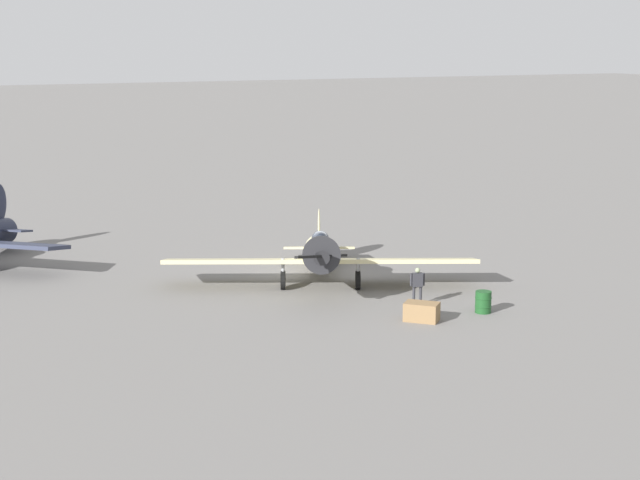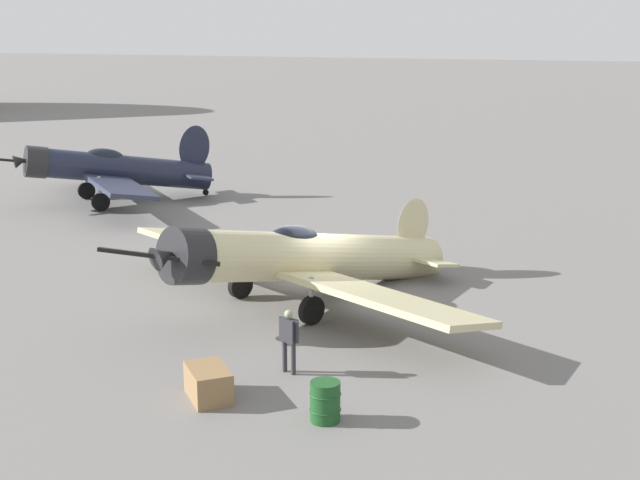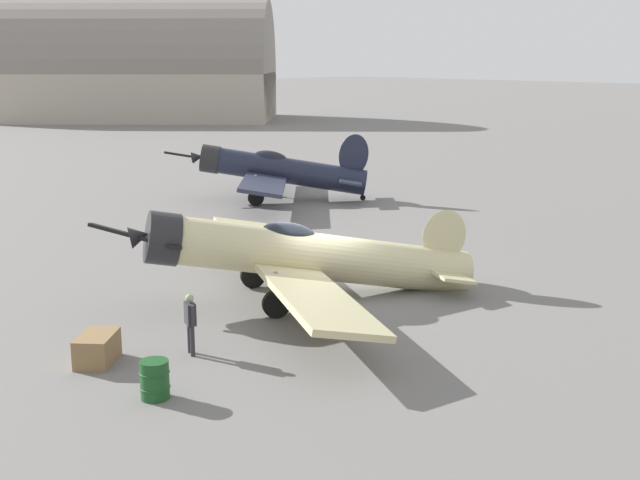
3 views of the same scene
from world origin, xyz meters
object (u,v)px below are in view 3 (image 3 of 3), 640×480
(airplane_foreground, at_px, (303,256))
(ground_crew_mechanic, at_px, (190,318))
(fuel_drum, at_px, (155,380))
(airplane_mid_apron, at_px, (277,170))
(equipment_crate, at_px, (97,349))

(airplane_foreground, distance_m, ground_crew_mechanic, 5.52)
(ground_crew_mechanic, height_order, fuel_drum, ground_crew_mechanic)
(airplane_mid_apron, bearing_deg, airplane_foreground, 95.29)
(airplane_foreground, xyz_separation_m, equipment_crate, (7.21, 0.74, -0.98))
(fuel_drum, bearing_deg, airplane_foreground, -154.21)
(equipment_crate, bearing_deg, fuel_drum, 88.36)
(ground_crew_mechanic, bearing_deg, airplane_mid_apron, 64.09)
(equipment_crate, bearing_deg, airplane_mid_apron, -140.05)
(ground_crew_mechanic, relative_size, equipment_crate, 1.05)
(ground_crew_mechanic, height_order, equipment_crate, ground_crew_mechanic)
(airplane_mid_apron, xyz_separation_m, fuel_drum, (17.79, 17.62, -1.14))
(airplane_foreground, relative_size, ground_crew_mechanic, 8.40)
(fuel_drum, bearing_deg, airplane_mid_apron, -135.27)
(airplane_foreground, height_order, fuel_drum, airplane_foreground)
(airplane_mid_apron, xyz_separation_m, ground_crew_mechanic, (15.71, 15.87, -0.63))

